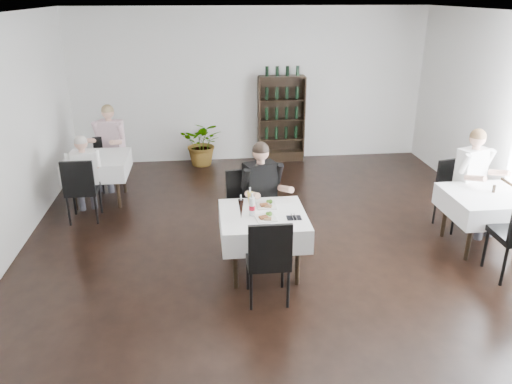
# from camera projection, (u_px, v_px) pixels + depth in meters

# --- Properties ---
(room_shell) EXTENTS (9.00, 9.00, 9.00)m
(room_shell) POSITION_uv_depth(u_px,v_px,m) (289.00, 155.00, 5.74)
(room_shell) COLOR black
(room_shell) RESTS_ON ground
(wine_shelf) EXTENTS (0.90, 0.28, 1.75)m
(wine_shelf) POSITION_uv_depth(u_px,v_px,m) (281.00, 120.00, 10.02)
(wine_shelf) COLOR black
(wine_shelf) RESTS_ON ground
(main_table) EXTENTS (1.03, 1.03, 0.77)m
(main_table) POSITION_uv_depth(u_px,v_px,m) (263.00, 225.00, 6.04)
(main_table) COLOR black
(main_table) RESTS_ON ground
(left_table) EXTENTS (0.98, 0.98, 0.77)m
(left_table) POSITION_uv_depth(u_px,v_px,m) (98.00, 166.00, 8.10)
(left_table) COLOR black
(left_table) RESTS_ON ground
(right_table) EXTENTS (0.98, 0.98, 0.77)m
(right_table) POSITION_uv_depth(u_px,v_px,m) (484.00, 205.00, 6.62)
(right_table) COLOR black
(right_table) RESTS_ON ground
(potted_tree) EXTENTS (0.95, 0.87, 0.91)m
(potted_tree) POSITION_uv_depth(u_px,v_px,m) (203.00, 143.00, 9.88)
(potted_tree) COLOR #2C5A1F
(potted_tree) RESTS_ON ground
(main_chair_far) EXTENTS (0.57, 0.57, 1.07)m
(main_chair_far) POSITION_uv_depth(u_px,v_px,m) (247.00, 205.00, 6.63)
(main_chair_far) COLOR black
(main_chair_far) RESTS_ON ground
(main_chair_near) EXTENTS (0.47, 0.47, 1.03)m
(main_chair_near) POSITION_uv_depth(u_px,v_px,m) (269.00, 256.00, 5.40)
(main_chair_near) COLOR black
(main_chair_near) RESTS_ON ground
(left_chair_far) EXTENTS (0.54, 0.54, 0.91)m
(left_chair_far) POSITION_uv_depth(u_px,v_px,m) (108.00, 159.00, 8.72)
(left_chair_far) COLOR black
(left_chair_far) RESTS_ON ground
(left_chair_near) EXTENTS (0.46, 0.47, 1.00)m
(left_chair_near) POSITION_uv_depth(u_px,v_px,m) (81.00, 186.00, 7.37)
(left_chair_near) COLOR black
(left_chair_near) RESTS_ON ground
(right_chair_far) EXTENTS (0.55, 0.56, 0.99)m
(right_chair_far) POSITION_uv_depth(u_px,v_px,m) (454.00, 189.00, 7.27)
(right_chair_far) COLOR black
(right_chair_far) RESTS_ON ground
(diner_main) EXTENTS (0.64, 0.68, 1.48)m
(diner_main) POSITION_uv_depth(u_px,v_px,m) (263.00, 189.00, 6.47)
(diner_main) COLOR #3C3B42
(diner_main) RESTS_ON ground
(diner_left_far) EXTENTS (0.63, 0.67, 1.46)m
(diner_left_far) POSITION_uv_depth(u_px,v_px,m) (109.00, 140.00, 8.64)
(diner_left_far) COLOR #3C3B42
(diner_left_far) RESTS_ON ground
(diner_left_near) EXTENTS (0.55, 0.58, 1.31)m
(diner_left_near) POSITION_uv_depth(u_px,v_px,m) (84.00, 170.00, 7.50)
(diner_left_near) COLOR #3C3B42
(diner_left_near) RESTS_ON ground
(diner_right_far) EXTENTS (0.65, 0.69, 1.50)m
(diner_right_far) POSITION_uv_depth(u_px,v_px,m) (476.00, 174.00, 7.00)
(diner_right_far) COLOR #3C3B42
(diner_right_far) RESTS_ON ground
(plate_far) EXTENTS (0.24, 0.24, 0.07)m
(plate_far) POSITION_uv_depth(u_px,v_px,m) (267.00, 205.00, 6.19)
(plate_far) COLOR white
(plate_far) RESTS_ON main_table
(plate_near) EXTENTS (0.26, 0.26, 0.07)m
(plate_near) POSITION_uv_depth(u_px,v_px,m) (266.00, 217.00, 5.85)
(plate_near) COLOR white
(plate_near) RESTS_ON main_table
(pilsner_dark) EXTENTS (0.07, 0.07, 0.30)m
(pilsner_dark) POSITION_uv_depth(u_px,v_px,m) (241.00, 209.00, 5.82)
(pilsner_dark) COLOR black
(pilsner_dark) RESTS_ON main_table
(pilsner_lager) EXTENTS (0.07, 0.07, 0.32)m
(pilsner_lager) POSITION_uv_depth(u_px,v_px,m) (250.00, 202.00, 5.99)
(pilsner_lager) COLOR gold
(pilsner_lager) RESTS_ON main_table
(coke_bottle) EXTENTS (0.07, 0.07, 0.28)m
(coke_bottle) POSITION_uv_depth(u_px,v_px,m) (252.00, 206.00, 5.91)
(coke_bottle) COLOR silver
(coke_bottle) RESTS_ON main_table
(napkin_cutlery) EXTENTS (0.17, 0.19, 0.02)m
(napkin_cutlery) POSITION_uv_depth(u_px,v_px,m) (294.00, 218.00, 5.87)
(napkin_cutlery) COLOR black
(napkin_cutlery) RESTS_ON main_table
(pepper_mill) EXTENTS (0.05, 0.05, 0.10)m
(pepper_mill) POSITION_uv_depth(u_px,v_px,m) (494.00, 189.00, 6.60)
(pepper_mill) COLOR black
(pepper_mill) RESTS_ON right_table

